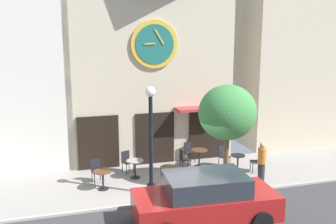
{
  "coord_description": "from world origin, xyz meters",
  "views": [
    {
      "loc": [
        -4.23,
        -11.52,
        5.53
      ],
      "look_at": [
        -0.2,
        2.08,
        2.73
      ],
      "focal_mm": 40.09,
      "sensor_mm": 36.0,
      "label": 1
    }
  ],
  "objects_px": {
    "cafe_chair_facing_street": "(97,169)",
    "parked_car_red": "(205,200)",
    "cafe_chair_near_lamp": "(184,158)",
    "street_lamp": "(151,141)",
    "cafe_chair_left_end": "(223,155)",
    "street_tree": "(227,113)",
    "pedestrian_orange": "(262,163)",
    "cafe_chair_corner": "(258,160)",
    "cafe_table_center_right": "(103,176)",
    "cafe_table_leftmost": "(169,173)",
    "cafe_chair_curbside": "(189,150)",
    "cafe_table_near_curb": "(238,161)",
    "cafe_table_rightmost": "(135,166)",
    "cafe_table_near_door": "(199,155)",
    "cafe_chair_right_end": "(127,160)"
  },
  "relations": [
    {
      "from": "cafe_chair_corner",
      "to": "cafe_table_center_right",
      "type": "bearing_deg",
      "value": -179.81
    },
    {
      "from": "cafe_table_near_door",
      "to": "cafe_chair_left_end",
      "type": "distance_m",
      "value": 1.05
    },
    {
      "from": "cafe_table_leftmost",
      "to": "street_tree",
      "type": "bearing_deg",
      "value": -16.43
    },
    {
      "from": "cafe_table_leftmost",
      "to": "pedestrian_orange",
      "type": "relative_size",
      "value": 0.43
    },
    {
      "from": "street_tree",
      "to": "pedestrian_orange",
      "type": "bearing_deg",
      "value": -15.33
    },
    {
      "from": "cafe_chair_curbside",
      "to": "street_lamp",
      "type": "bearing_deg",
      "value": -129.75
    },
    {
      "from": "street_lamp",
      "to": "cafe_chair_corner",
      "type": "distance_m",
      "value": 5.12
    },
    {
      "from": "cafe_chair_curbside",
      "to": "cafe_chair_near_lamp",
      "type": "height_order",
      "value": "same"
    },
    {
      "from": "cafe_table_center_right",
      "to": "cafe_chair_right_end",
      "type": "xyz_separation_m",
      "value": [
        1.18,
        1.56,
        0.02
      ]
    },
    {
      "from": "street_tree",
      "to": "cafe_table_center_right",
      "type": "xyz_separation_m",
      "value": [
        -4.54,
        0.89,
        -2.31
      ]
    },
    {
      "from": "cafe_table_center_right",
      "to": "cafe_chair_corner",
      "type": "height_order",
      "value": "cafe_chair_corner"
    },
    {
      "from": "cafe_chair_near_lamp",
      "to": "cafe_table_rightmost",
      "type": "bearing_deg",
      "value": -171.29
    },
    {
      "from": "street_tree",
      "to": "cafe_chair_near_lamp",
      "type": "bearing_deg",
      "value": 116.4
    },
    {
      "from": "cafe_table_center_right",
      "to": "parked_car_red",
      "type": "xyz_separation_m",
      "value": [
        2.65,
        -3.49,
        0.25
      ]
    },
    {
      "from": "cafe_table_center_right",
      "to": "street_lamp",
      "type": "bearing_deg",
      "value": -28.9
    },
    {
      "from": "cafe_table_center_right",
      "to": "cafe_table_near_door",
      "type": "bearing_deg",
      "value": 17.26
    },
    {
      "from": "cafe_table_leftmost",
      "to": "cafe_chair_left_end",
      "type": "distance_m",
      "value": 3.21
    },
    {
      "from": "cafe_chair_facing_street",
      "to": "cafe_chair_corner",
      "type": "xyz_separation_m",
      "value": [
        6.58,
        -0.81,
        0.0
      ]
    },
    {
      "from": "street_tree",
      "to": "cafe_chair_facing_street",
      "type": "relative_size",
      "value": 4.3
    },
    {
      "from": "cafe_table_leftmost",
      "to": "parked_car_red",
      "type": "xyz_separation_m",
      "value": [
        0.2,
        -3.22,
        0.28
      ]
    },
    {
      "from": "cafe_table_center_right",
      "to": "cafe_chair_facing_street",
      "type": "xyz_separation_m",
      "value": [
        -0.14,
        0.83,
        0.02
      ]
    },
    {
      "from": "street_tree",
      "to": "cafe_chair_corner",
      "type": "relative_size",
      "value": 4.3
    },
    {
      "from": "cafe_chair_facing_street",
      "to": "cafe_chair_right_end",
      "type": "bearing_deg",
      "value": 29.05
    },
    {
      "from": "cafe_chair_curbside",
      "to": "cafe_chair_corner",
      "type": "relative_size",
      "value": 1.0
    },
    {
      "from": "street_tree",
      "to": "cafe_table_center_right",
      "type": "bearing_deg",
      "value": 168.89
    },
    {
      "from": "cafe_chair_corner",
      "to": "pedestrian_orange",
      "type": "xyz_separation_m",
      "value": [
        -0.57,
        -1.28,
        0.33
      ]
    },
    {
      "from": "cafe_table_rightmost",
      "to": "cafe_chair_left_end",
      "type": "distance_m",
      "value": 3.99
    },
    {
      "from": "cafe_table_near_door",
      "to": "cafe_chair_curbside",
      "type": "distance_m",
      "value": 0.8
    },
    {
      "from": "street_lamp",
      "to": "cafe_chair_curbside",
      "type": "distance_m",
      "value": 4.18
    },
    {
      "from": "cafe_table_near_curb",
      "to": "parked_car_red",
      "type": "relative_size",
      "value": 0.16
    },
    {
      "from": "cafe_table_near_curb",
      "to": "pedestrian_orange",
      "type": "distance_m",
      "value": 1.61
    },
    {
      "from": "cafe_table_rightmost",
      "to": "cafe_chair_curbside",
      "type": "bearing_deg",
      "value": 25.56
    },
    {
      "from": "street_lamp",
      "to": "cafe_table_leftmost",
      "type": "height_order",
      "value": "street_lamp"
    },
    {
      "from": "street_lamp",
      "to": "cafe_chair_left_end",
      "type": "xyz_separation_m",
      "value": [
        3.74,
        1.99,
        -1.46
      ]
    },
    {
      "from": "cafe_table_center_right",
      "to": "parked_car_red",
      "type": "distance_m",
      "value": 4.39
    },
    {
      "from": "cafe_chair_facing_street",
      "to": "pedestrian_orange",
      "type": "bearing_deg",
      "value": -19.14
    },
    {
      "from": "cafe_chair_facing_street",
      "to": "parked_car_red",
      "type": "xyz_separation_m",
      "value": [
        2.8,
        -4.32,
        0.23
      ]
    },
    {
      "from": "cafe_table_leftmost",
      "to": "cafe_table_near_door",
      "type": "relative_size",
      "value": 0.95
    },
    {
      "from": "cafe_table_leftmost",
      "to": "cafe_chair_facing_street",
      "type": "distance_m",
      "value": 2.82
    },
    {
      "from": "street_tree",
      "to": "cafe_chair_right_end",
      "type": "height_order",
      "value": "street_tree"
    },
    {
      "from": "cafe_table_near_door",
      "to": "cafe_chair_right_end",
      "type": "relative_size",
      "value": 0.85
    },
    {
      "from": "cafe_chair_near_lamp",
      "to": "parked_car_red",
      "type": "distance_m",
      "value": 4.71
    },
    {
      "from": "cafe_table_rightmost",
      "to": "pedestrian_orange",
      "type": "relative_size",
      "value": 0.44
    },
    {
      "from": "cafe_chair_facing_street",
      "to": "cafe_table_near_door",
      "type": "bearing_deg",
      "value": 6.58
    },
    {
      "from": "street_lamp",
      "to": "street_tree",
      "type": "bearing_deg",
      "value": 0.03
    },
    {
      "from": "cafe_chair_facing_street",
      "to": "cafe_chair_near_lamp",
      "type": "xyz_separation_m",
      "value": [
        3.68,
        0.3,
        0.0
      ]
    },
    {
      "from": "cafe_table_near_door",
      "to": "cafe_chair_curbside",
      "type": "xyz_separation_m",
      "value": [
        -0.21,
        0.77,
        -0.01
      ]
    },
    {
      "from": "cafe_chair_curbside",
      "to": "cafe_chair_facing_street",
      "type": "bearing_deg",
      "value": -163.24
    },
    {
      "from": "street_lamp",
      "to": "pedestrian_orange",
      "type": "height_order",
      "value": "street_lamp"
    },
    {
      "from": "cafe_table_rightmost",
      "to": "cafe_chair_left_end",
      "type": "bearing_deg",
      "value": 4.19
    }
  ]
}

